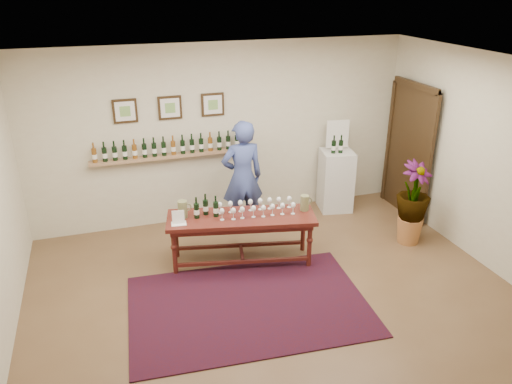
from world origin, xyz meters
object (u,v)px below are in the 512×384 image
object	(u,v)px
tasting_table	(241,223)
display_pedestal	(336,180)
potted_plant	(413,203)
person	(242,177)

from	to	relation	value
tasting_table	display_pedestal	bearing A→B (deg)	42.69
potted_plant	person	bearing A→B (deg)	153.02
display_pedestal	person	world-z (taller)	person
display_pedestal	tasting_table	bearing A→B (deg)	-149.31
display_pedestal	potted_plant	size ratio (longest dim) A/B	0.94
display_pedestal	potted_plant	world-z (taller)	potted_plant
potted_plant	person	xyz separation A→B (m)	(-2.24, 1.14, 0.25)
tasting_table	potted_plant	distance (m)	2.54
tasting_table	person	size ratio (longest dim) A/B	1.18
tasting_table	potted_plant	xyz separation A→B (m)	(2.53, -0.23, 0.04)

